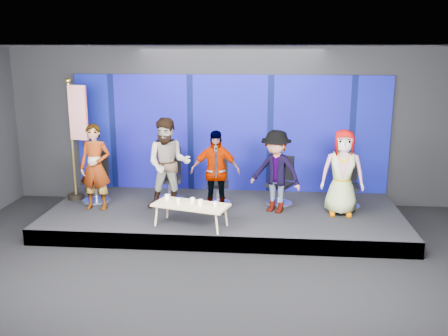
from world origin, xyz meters
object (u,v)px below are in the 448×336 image
Objects in this scene: panelist_a at (95,167)px; chair_e at (346,191)px; flag_stand at (77,137)px; chair_d at (280,189)px; chair_a at (97,185)px; coffee_table at (191,206)px; panelist_c at (215,172)px; panelist_d at (276,172)px; chair_c at (218,189)px; mug_b at (178,201)px; panelist_b at (169,164)px; mug_c at (192,200)px; chair_b at (170,184)px; mug_d at (200,203)px; mug_a at (167,197)px; mug_e at (215,204)px; panelist_e at (342,173)px.

chair_e is (5.02, 0.57, -0.52)m from panelist_a.
chair_d is at bearing 15.88° from flag_stand.
coffee_table is (2.21, -1.29, 0.03)m from chair_a.
flag_stand is at bearing 164.94° from panelist_c.
panelist_d reaches higher than coffee_table.
mug_b is at bearing -118.58° from chair_c.
panelist_b reaches higher than coffee_table.
mug_b is 0.88× the size of mug_c.
panelist_a reaches higher than chair_c.
mug_d is (0.87, -1.56, 0.10)m from chair_b.
mug_a is 0.52m from mug_c.
panelist_d is (1.18, -0.38, 0.48)m from chair_c.
mug_b is at bearing -14.81° from flag_stand.
chair_b reaches higher than mug_d.
mug_c is (0.62, -0.93, -0.45)m from panelist_b.
panelist_b is 1.82× the size of chair_c.
chair_c is (2.39, 0.53, -0.53)m from panelist_a.
chair_e is 3.16m from mug_d.
mug_d is at bearing -22.26° from mug_a.
chair_d is (1.29, 0.61, -0.49)m from panelist_c.
chair_b is 13.02× the size of mug_b.
chair_c is at bearing 54.19° from mug_a.
mug_a is 0.30m from mug_b.
chair_d is (3.85, 0.16, -0.02)m from chair_a.
coffee_table is 0.21m from mug_d.
chair_a is at bearing 152.71° from mug_e.
panelist_a is 0.95m from flag_stand.
chair_b reaches higher than mug_a.
chair_b reaches higher than chair_a.
chair_a is 0.65× the size of panelist_c.
mug_d is at bearing -26.77° from chair_a.
coffee_table is (-0.35, -1.35, 0.05)m from chair_c.
panelist_c is (2.39, 0.03, -0.05)m from panelist_a.
chair_b is 3.67m from chair_e.
panelist_c reaches higher than mug_b.
chair_a is at bearing 150.39° from mug_d.
panelist_e reaches higher than chair_e.
mug_c is 0.04× the size of flag_stand.
mug_c is at bearing 6.96° from mug_b.
panelist_b is 1.82× the size of chair_d.
mug_c is at bearing 141.30° from mug_d.
mug_e is at bearing -109.27° from panelist_d.
panelist_e is (5.02, -0.37, 0.49)m from chair_a.
mug_e is at bearing -9.79° from coffee_table.
chair_a is 1.06× the size of chair_c.
panelist_e is at bearing -14.47° from chair_c.
mug_a reaches higher than mug_e.
panelist_b is 17.22× the size of mug_d.
coffee_table is at bearing -121.10° from panelist_d.
mug_a is 1.08× the size of mug_c.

